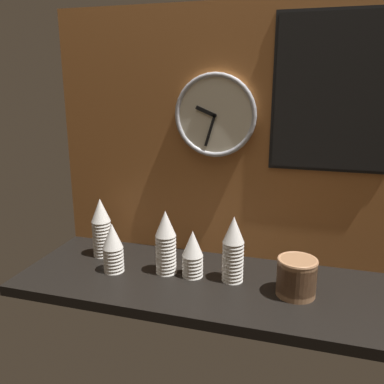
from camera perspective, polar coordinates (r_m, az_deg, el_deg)
ground_plane at (r=162.87cm, az=4.14°, el=-12.95°), size 160.00×56.00×4.00cm
wall_tiled_back at (r=170.89cm, az=6.43°, el=7.66°), size 160.00×3.00×105.00cm
cup_stack_far_left at (r=182.76cm, az=-12.60°, el=-4.85°), size 8.35×8.35×26.24cm
cup_stack_center_right at (r=157.21cm, az=5.80°, el=-7.96°), size 8.35×8.35×26.24cm
cup_stack_center_left at (r=163.01cm, az=-3.71°, el=-7.03°), size 8.35×8.35×26.24cm
cup_stack_center at (r=161.34cm, az=0.09°, el=-8.63°), size 8.35×8.35×19.05cm
cup_stack_left at (r=168.03cm, az=-11.04°, el=-7.66°), size 8.35×8.35×20.49cm
bowl_stack_right at (r=153.55cm, az=14.47°, el=-11.36°), size 14.43×14.43×14.10cm
wall_clock at (r=168.79cm, az=3.25°, el=10.69°), size 34.27×2.70×34.27cm
menu_board at (r=164.79cm, az=19.13°, el=12.97°), size 44.68×1.32×59.67cm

